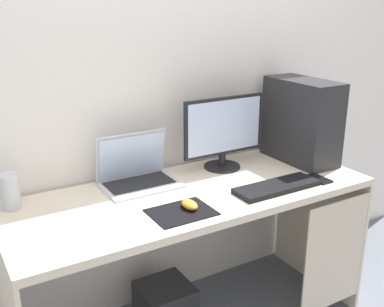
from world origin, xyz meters
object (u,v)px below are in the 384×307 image
Objects in this scene: laptop at (137,174)px; speaker at (10,192)px; pc_tower at (301,121)px; cell_phone at (318,179)px; subwoofer at (165,307)px; monitor at (224,132)px; mouse_left at (190,205)px; keyboard at (277,187)px.

speaker is at bearing 177.53° from laptop.
pc_tower reaches higher than cell_phone.
cell_phone is 0.51× the size of subwoofer.
pc_tower is at bearing 65.77° from cell_phone.
monitor is 4.79× the size of mouse_left.
mouse_left is 0.71m from cell_phone.
subwoofer is at bearing 159.48° from cell_phone.
keyboard is at bearing -2.51° from mouse_left.
mouse_left is 0.38× the size of subwoofer.
pc_tower reaches higher than laptop.
cell_phone is at bearing -2.75° from mouse_left.
subwoofer is (-0.01, 0.23, -0.66)m from mouse_left.
mouse_left is (-0.46, 0.02, 0.01)m from keyboard.
keyboard is at bearing -36.08° from laptop.
mouse_left is at bearing -31.34° from speaker.
keyboard is at bearing -81.31° from monitor.
monitor is at bearing -2.66° from speaker.
speaker is 1.59× the size of mouse_left.
cell_phone is 1.00m from subwoofer.
keyboard is 0.25m from cell_phone.
cell_phone is at bearing -17.44° from speaker.
monitor is at bearing -2.89° from laptop.
speaker is (-1.04, 0.05, -0.12)m from monitor.
speaker is at bearing 162.56° from cell_phone.
keyboard is (1.09, -0.41, -0.06)m from speaker.
monitor reaches higher than subwoofer.
mouse_left is (-0.40, -0.34, -0.17)m from monitor.
laptop is 0.88m from cell_phone.
pc_tower is at bearing -5.97° from speaker.
speaker reaches higher than keyboard.
keyboard is 3.23× the size of cell_phone.
keyboard is at bearing -28.74° from subwoofer.
subwoofer is at bearing -63.27° from laptop.
monitor is at bearing 129.34° from cell_phone.
keyboard is 0.46m from mouse_left.
laptop is 0.84× the size of keyboard.
subwoofer is (-0.71, 0.27, -0.64)m from cell_phone.
monitor is at bearing 14.82° from subwoofer.
monitor is 1.05m from speaker.
pc_tower is 0.96× the size of monitor.
mouse_left reaches higher than subwoofer.
keyboard is at bearing 176.83° from cell_phone.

